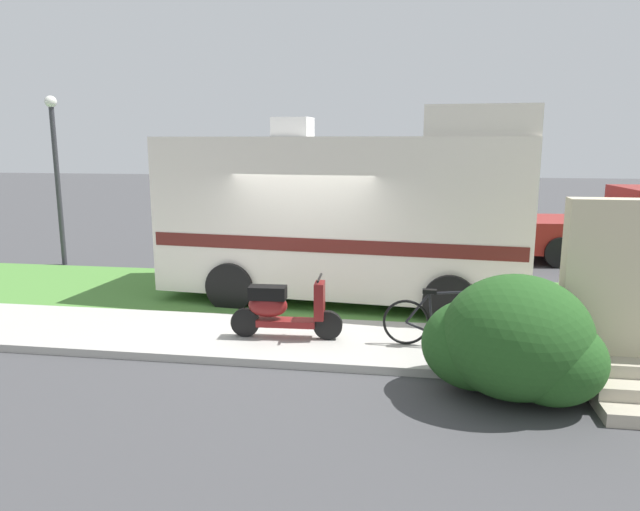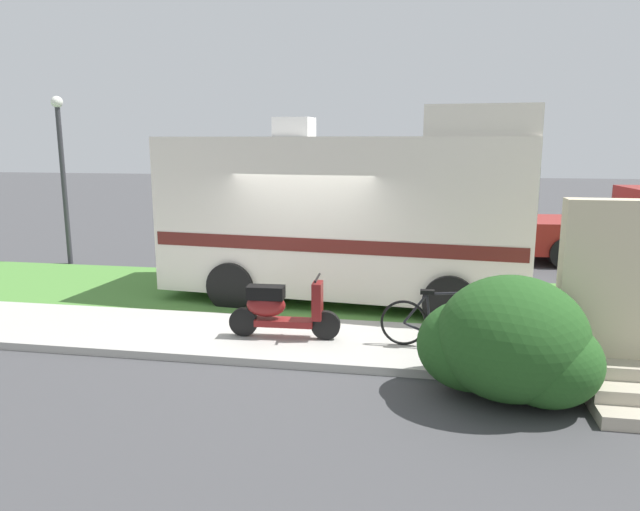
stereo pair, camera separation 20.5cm
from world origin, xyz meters
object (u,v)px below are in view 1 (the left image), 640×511
at_px(bicycle, 441,321).
at_px(bottle_green, 622,349).
at_px(motorhome_rv, 349,211).
at_px(pickup_truck_near, 630,222).
at_px(scooter, 282,309).
at_px(street_lamp_post, 56,164).

xyz_separation_m(bicycle, bottle_green, (2.49, 0.00, -0.28)).
bearing_deg(motorhome_rv, bottle_green, -33.61).
relative_size(motorhome_rv, pickup_truck_near, 1.33).
bearing_deg(pickup_truck_near, bicycle, -123.93).
distance_m(motorhome_rv, scooter, 3.05).
height_order(motorhome_rv, bicycle, motorhome_rv).
xyz_separation_m(bottle_green, street_lamp_post, (-11.50, 4.88, 2.28)).
xyz_separation_m(scooter, pickup_truck_near, (7.45, 7.52, 0.43)).
height_order(motorhome_rv, street_lamp_post, street_lamp_post).
xyz_separation_m(scooter, street_lamp_post, (-6.64, 4.85, 1.93)).
height_order(scooter, bicycle, scooter).
xyz_separation_m(motorhome_rv, pickup_truck_near, (6.72, 4.80, -0.74)).
distance_m(bicycle, bottle_green, 2.50).
bearing_deg(bicycle, bottle_green, 0.09).
distance_m(motorhome_rv, bicycle, 3.43).
relative_size(pickup_truck_near, street_lamp_post, 1.27).
bearing_deg(bicycle, street_lamp_post, 151.54).
distance_m(bottle_green, street_lamp_post, 12.69).
height_order(bottle_green, street_lamp_post, street_lamp_post).
bearing_deg(motorhome_rv, street_lamp_post, 163.85).
xyz_separation_m(motorhome_rv, scooter, (-0.73, -2.72, -1.16)).
distance_m(bicycle, pickup_truck_near, 9.11).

